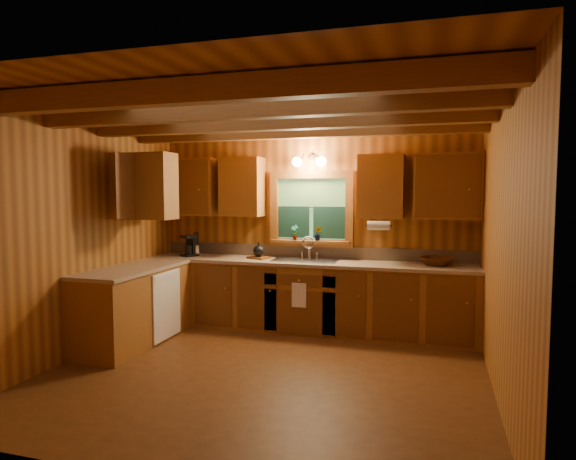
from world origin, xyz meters
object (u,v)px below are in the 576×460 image
(wicker_basket, at_px, (437,261))
(sink, at_px, (306,264))
(coffee_maker, at_px, (190,246))
(cutting_board, at_px, (259,258))

(wicker_basket, bearing_deg, sink, -178.28)
(coffee_maker, bearing_deg, cutting_board, 25.21)
(cutting_board, relative_size, wicker_basket, 0.69)
(cutting_board, height_order, wicker_basket, wicker_basket)
(coffee_maker, distance_m, cutting_board, 0.99)
(sink, xyz_separation_m, wicker_basket, (1.60, 0.05, 0.09))
(sink, xyz_separation_m, cutting_board, (-0.64, 0.00, 0.06))
(coffee_maker, height_order, wicker_basket, coffee_maker)
(coffee_maker, distance_m, wicker_basket, 3.23)
(sink, relative_size, cutting_board, 3.05)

